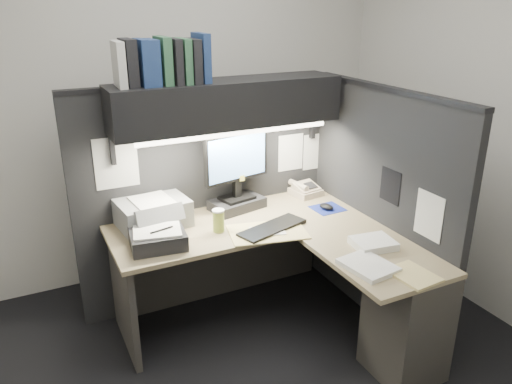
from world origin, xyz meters
TOP-DOWN VIEW (x-y plane):
  - floor at (0.00, 0.00)m, footprint 3.50×3.50m
  - wall_back at (0.00, 1.50)m, footprint 3.50×0.04m
  - wall_front at (0.00, -1.50)m, footprint 3.50×0.04m
  - wall_right at (1.75, 0.00)m, footprint 0.04×3.00m
  - partition_back at (0.03, 0.93)m, footprint 1.90×0.06m
  - partition_right at (0.98, 0.18)m, footprint 0.06×1.50m
  - desk at (0.43, -0.00)m, footprint 1.70×1.53m
  - overhead_shelf at (0.12, 0.75)m, footprint 1.55×0.34m
  - task_light_tube at (0.12, 0.61)m, footprint 1.32×0.04m
  - monitor at (0.19, 0.77)m, footprint 0.51×0.30m
  - keyboard at (0.25, 0.34)m, footprint 0.52×0.30m
  - mousepad at (0.78, 0.48)m, footprint 0.22×0.20m
  - mouse at (0.76, 0.47)m, footprint 0.10×0.13m
  - telephone at (0.78, 0.79)m, footprint 0.22×0.23m
  - coffee_cup at (-0.07, 0.48)m, footprint 0.09×0.09m
  - printer at (-0.42, 0.78)m, footprint 0.48×0.42m
  - notebook_stack at (-0.48, 0.44)m, footprint 0.35×0.31m
  - open_folder at (0.21, 0.32)m, footprint 0.55×0.42m
  - paper_stack_a at (0.69, -0.14)m, footprint 0.27×0.23m
  - paper_stack_b at (0.50, -0.34)m, footprint 0.27×0.32m
  - manila_stack at (0.66, -0.52)m, footprint 0.22×0.27m
  - binder_row at (-0.30, 0.75)m, footprint 0.56×0.26m
  - pinned_papers at (0.42, 0.56)m, footprint 1.76×1.31m

SIDE VIEW (x-z plane):
  - floor at x=0.00m, z-range 0.00..0.00m
  - desk at x=0.43m, z-range 0.08..0.81m
  - mousepad at x=0.78m, z-range 0.73..0.73m
  - open_folder at x=0.21m, z-range 0.73..0.74m
  - manila_stack at x=0.66m, z-range 0.73..0.74m
  - keyboard at x=0.25m, z-range 0.73..0.75m
  - paper_stack_b at x=0.50m, z-range 0.73..0.76m
  - paper_stack_a at x=0.69m, z-range 0.73..0.78m
  - mouse at x=0.76m, z-range 0.73..0.77m
  - telephone at x=0.78m, z-range 0.73..0.81m
  - notebook_stack at x=-0.48m, z-range 0.73..0.83m
  - coffee_cup at x=-0.07m, z-range 0.73..0.87m
  - partition_back at x=0.03m, z-range 0.00..1.60m
  - partition_right at x=0.98m, z-range 0.00..1.60m
  - printer at x=-0.42m, z-range 0.73..0.91m
  - monitor at x=0.19m, z-range 0.67..1.23m
  - pinned_papers at x=0.42m, z-range 0.80..1.31m
  - task_light_tube at x=0.12m, z-range 1.31..1.35m
  - wall_back at x=0.00m, z-range 0.00..2.70m
  - wall_front at x=0.00m, z-range 0.00..2.70m
  - wall_right at x=1.75m, z-range 0.00..2.70m
  - overhead_shelf at x=0.12m, z-range 1.35..1.65m
  - binder_row at x=-0.30m, z-range 1.64..1.93m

